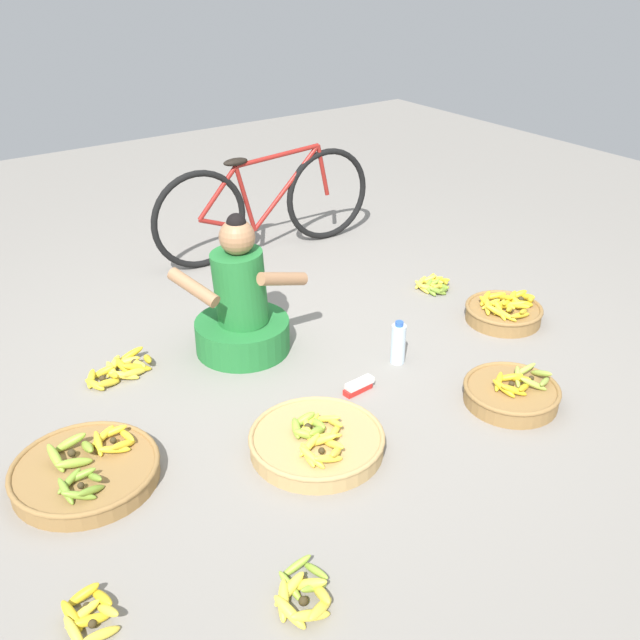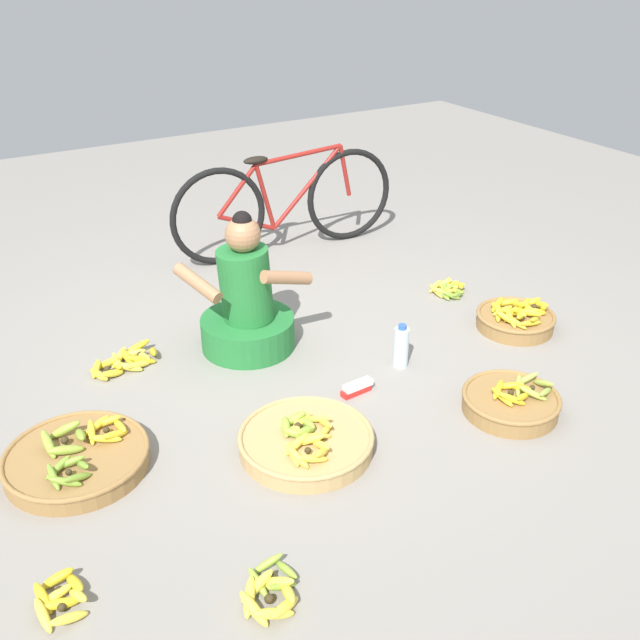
% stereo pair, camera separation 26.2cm
% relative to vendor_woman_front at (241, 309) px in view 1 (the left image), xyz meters
% --- Properties ---
extents(ground_plane, '(10.00, 10.00, 0.00)m').
position_rel_vendor_woman_front_xyz_m(ground_plane, '(0.17, -0.30, -0.26)').
color(ground_plane, gray).
extents(vendor_woman_front, '(0.67, 0.52, 0.80)m').
position_rel_vendor_woman_front_xyz_m(vendor_woman_front, '(0.00, 0.00, 0.00)').
color(vendor_woman_front, '#237233').
rests_on(vendor_woman_front, ground).
extents(bicycle_leaning, '(1.70, 0.15, 0.73)m').
position_rel_vendor_woman_front_xyz_m(bicycle_leaning, '(0.85, 1.12, 0.10)').
color(bicycle_leaning, black).
rests_on(bicycle_leaning, ground).
extents(banana_basket_back_right, '(0.61, 0.61, 0.16)m').
position_rel_vendor_woman_front_xyz_m(banana_basket_back_right, '(-0.18, -0.97, -0.20)').
color(banana_basket_back_right, tan).
rests_on(banana_basket_back_right, ground).
extents(banana_basket_near_bicycle, '(0.47, 0.47, 0.16)m').
position_rel_vendor_woman_front_xyz_m(banana_basket_near_bicycle, '(0.82, -1.21, -0.20)').
color(banana_basket_near_bicycle, olive).
rests_on(banana_basket_near_bicycle, ground).
extents(banana_basket_mid_left, '(0.63, 0.63, 0.17)m').
position_rel_vendor_woman_front_xyz_m(banana_basket_mid_left, '(-1.09, -0.57, -0.20)').
color(banana_basket_mid_left, olive).
rests_on(banana_basket_mid_left, ground).
extents(banana_basket_front_left, '(0.46, 0.46, 0.17)m').
position_rel_vendor_woman_front_xyz_m(banana_basket_front_left, '(1.44, -0.60, -0.19)').
color(banana_basket_front_left, olive).
rests_on(banana_basket_front_left, ground).
extents(loose_bananas_back_center, '(0.26, 0.25, 0.09)m').
position_rel_vendor_woman_front_xyz_m(loose_bananas_back_center, '(1.40, -0.04, -0.23)').
color(loose_bananas_back_center, yellow).
rests_on(loose_bananas_back_center, ground).
extents(loose_bananas_near_vendor, '(0.18, 0.25, 0.09)m').
position_rel_vendor_woman_front_xyz_m(loose_bananas_near_vendor, '(-1.34, -1.28, -0.23)').
color(loose_bananas_near_vendor, yellow).
rests_on(loose_bananas_near_vendor, ground).
extents(loose_bananas_front_right, '(0.40, 0.25, 0.09)m').
position_rel_vendor_woman_front_xyz_m(loose_bananas_front_right, '(-0.65, 0.14, -0.22)').
color(loose_bananas_front_right, yellow).
rests_on(loose_bananas_front_right, ground).
extents(loose_bananas_front_center, '(0.26, 0.28, 0.09)m').
position_rel_vendor_woman_front_xyz_m(loose_bananas_front_center, '(-0.70, -1.63, -0.22)').
color(loose_bananas_front_center, yellow).
rests_on(loose_bananas_front_center, ground).
extents(water_bottle, '(0.08, 0.08, 0.25)m').
position_rel_vendor_woman_front_xyz_m(water_bottle, '(0.61, -0.60, -0.14)').
color(water_bottle, silver).
rests_on(water_bottle, ground).
extents(packet_carton_stack, '(0.18, 0.06, 0.06)m').
position_rel_vendor_woman_front_xyz_m(packet_carton_stack, '(0.27, -0.70, -0.23)').
color(packet_carton_stack, red).
rests_on(packet_carton_stack, ground).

